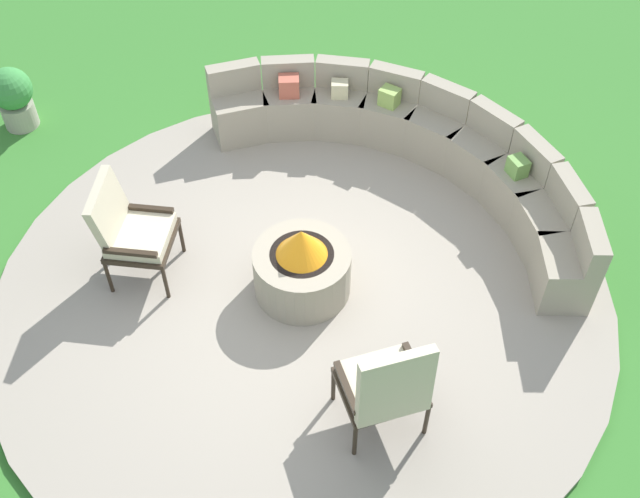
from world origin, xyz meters
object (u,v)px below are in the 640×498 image
at_px(lounge_chair_front_left, 129,229).
at_px(lounge_chair_front_right, 386,386).
at_px(fire_pit, 302,267).
at_px(potted_plant_3, 13,96).
at_px(curved_stone_bench, 416,150).

bearing_deg(lounge_chair_front_left, lounge_chair_front_right, 60.50).
distance_m(fire_pit, potted_plant_3, 4.02).
height_order(curved_stone_bench, lounge_chair_front_right, lounge_chair_front_right).
xyz_separation_m(lounge_chair_front_left, lounge_chair_front_right, (2.59, 0.70, 0.02)).
relative_size(fire_pit, lounge_chair_front_left, 0.82).
distance_m(curved_stone_bench, lounge_chair_front_left, 2.95).
bearing_deg(potted_plant_3, fire_pit, 14.61).
xyz_separation_m(lounge_chair_front_right, potted_plant_3, (-5.37, -0.67, -0.23)).
bearing_deg(lounge_chair_front_right, lounge_chair_front_left, 125.30).
relative_size(fire_pit, potted_plant_3, 1.21).
relative_size(curved_stone_bench, lounge_chair_front_left, 4.02).
xyz_separation_m(fire_pit, curved_stone_bench, (-0.52, 1.83, 0.04)).
relative_size(curved_stone_bench, potted_plant_3, 5.93).
bearing_deg(lounge_chair_front_right, curved_stone_bench, 62.70).
distance_m(curved_stone_bench, potted_plant_3, 4.41).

